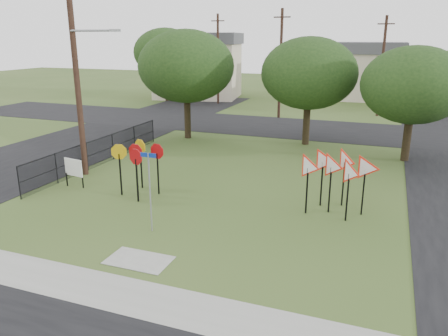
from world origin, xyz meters
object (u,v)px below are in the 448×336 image
Objects in this scene: stop_sign_cluster at (138,157)px; info_board at (74,168)px; yield_sign_cluster at (337,168)px; street_name_sign at (150,187)px.

stop_sign_cluster is 3.47m from info_board.
yield_sign_cluster reaches higher than info_board.
stop_sign_cluster is at bearing 3.10° from info_board.
info_board is (-5.78, 2.99, -0.77)m from street_name_sign.
stop_sign_cluster is (-2.41, 3.17, 0.06)m from street_name_sign.
info_board is at bearing -174.33° from yield_sign_cluster.
stop_sign_cluster is at bearing -173.30° from yield_sign_cluster.
street_name_sign is 1.25× the size of stop_sign_cluster.
stop_sign_cluster is 8.38m from yield_sign_cluster.
yield_sign_cluster is (8.33, 0.98, 0.07)m from stop_sign_cluster.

